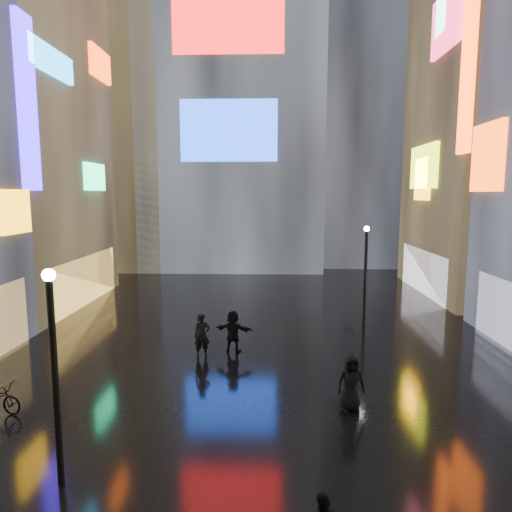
{
  "coord_description": "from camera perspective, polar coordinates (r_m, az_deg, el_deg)",
  "views": [
    {
      "loc": [
        0.41,
        -1.5,
        6.85
      ],
      "look_at": [
        0.0,
        12.0,
        5.0
      ],
      "focal_mm": 32.0,
      "sensor_mm": 36.0,
      "label": 1
    }
  ],
  "objects": [
    {
      "name": "tower_flank_left",
      "position": [
        46.24,
        -17.04,
        15.1
      ],
      "size": [
        10.0,
        10.0,
        26.0
      ],
      "primitive_type": "cube",
      "color": "black",
      "rests_on": "ground"
    },
    {
      "name": "ground",
      "position": [
        22.57,
        0.63,
        -9.87
      ],
      "size": [
        140.0,
        140.0,
        0.0
      ],
      "primitive_type": "plane",
      "color": "black",
      "rests_on": "ground"
    },
    {
      "name": "tower_main",
      "position": [
        47.75,
        -2.68,
        25.03
      ],
      "size": [
        16.0,
        14.2,
        42.0
      ],
      "color": "black",
      "rests_on": "ground"
    },
    {
      "name": "umbrella_2",
      "position": [
        14.83,
        11.93,
        -10.4
      ],
      "size": [
        1.41,
        1.42,
        0.91
      ],
      "primitive_type": "imported",
      "rotation": [
        0.0,
        0.0,
        5.59
      ],
      "color": "black",
      "rests_on": "pedestrian_4"
    },
    {
      "name": "pedestrian_6",
      "position": [
        19.58,
        -6.76,
        -9.86
      ],
      "size": [
        0.78,
        0.64,
        1.86
      ],
      "primitive_type": "imported",
      "rotation": [
        0.0,
        0.0,
        0.32
      ],
      "color": "black",
      "rests_on": "ground"
    },
    {
      "name": "building_right_far",
      "position": [
        35.85,
        29.03,
        18.31
      ],
      "size": [
        10.28,
        12.0,
        28.0
      ],
      "color": "black",
      "rests_on": "ground"
    },
    {
      "name": "pedestrian_5",
      "position": [
        20.09,
        -2.89,
        -9.38
      ],
      "size": [
        1.79,
        0.94,
        1.84
      ],
      "primitive_type": "imported",
      "rotation": [
        0.0,
        0.0,
        2.9
      ],
      "color": "black",
      "rests_on": "ground"
    },
    {
      "name": "lamp_far",
      "position": [
        24.47,
        13.52,
        -1.61
      ],
      "size": [
        0.3,
        0.3,
        5.2
      ],
      "color": "black",
      "rests_on": "ground"
    },
    {
      "name": "lamp_near",
      "position": [
        11.69,
        -23.9,
        -12.41
      ],
      "size": [
        0.3,
        0.3,
        5.2
      ],
      "color": "black",
      "rests_on": "ground"
    },
    {
      "name": "pedestrian_4",
      "position": [
        15.31,
        11.79,
        -15.24
      ],
      "size": [
        0.95,
        0.69,
        1.8
      ],
      "primitive_type": "imported",
      "rotation": [
        0.0,
        0.0,
        0.14
      ],
      "color": "black",
      "rests_on": "ground"
    },
    {
      "name": "tower_flank_right",
      "position": [
        49.33,
        12.46,
        19.49
      ],
      "size": [
        12.0,
        12.0,
        34.0
      ],
      "primitive_type": "cube",
      "color": "black",
      "rests_on": "ground"
    }
  ]
}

